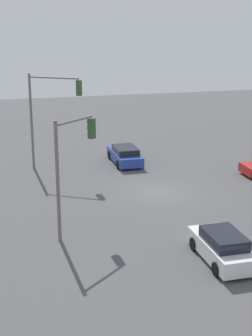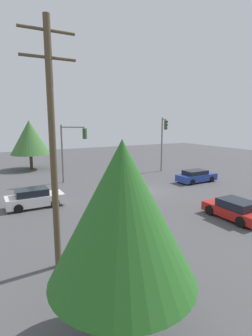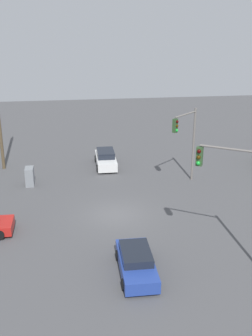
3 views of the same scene
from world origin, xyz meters
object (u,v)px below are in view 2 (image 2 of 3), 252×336
sedan_red (234,209)px  electrical_cabinet (115,216)px  traffic_signal_cross (163,136)px  traffic_signal_main (71,144)px  sedan_blue (196,176)px  sedan_white (34,198)px

sedan_red → electrical_cabinet: electrical_cabinet is taller
traffic_signal_cross → traffic_signal_main: bearing=-60.1°
electrical_cabinet → traffic_signal_main: bearing=-95.9°
sedan_blue → traffic_signal_cross: 6.89m
sedan_white → electrical_cabinet: 7.41m
sedan_blue → sedan_red: size_ratio=1.09×
sedan_blue → sedan_red: bearing=-30.3°
traffic_signal_cross → electrical_cabinet: traffic_signal_cross is taller
sedan_white → traffic_signal_cross: 17.81m
traffic_signal_cross → electrical_cabinet: (12.77, 12.26, -3.95)m
sedan_blue → traffic_signal_main: 13.60m
traffic_signal_main → electrical_cabinet: size_ratio=4.08×
traffic_signal_main → electrical_cabinet: 13.01m
sedan_blue → sedan_white: 16.68m
sedan_red → sedan_white: size_ratio=0.96×
traffic_signal_cross → sedan_red: bearing=12.1°
sedan_red → electrical_cabinet: bearing=161.9°
traffic_signal_main → electrical_cabinet: bearing=-46.8°
traffic_signal_main → sedan_red: bearing=-17.8°
sedan_blue → electrical_cabinet: bearing=-62.9°
sedan_white → electrical_cabinet: size_ratio=2.82×
sedan_blue → sedan_red: (5.39, 9.22, 0.01)m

